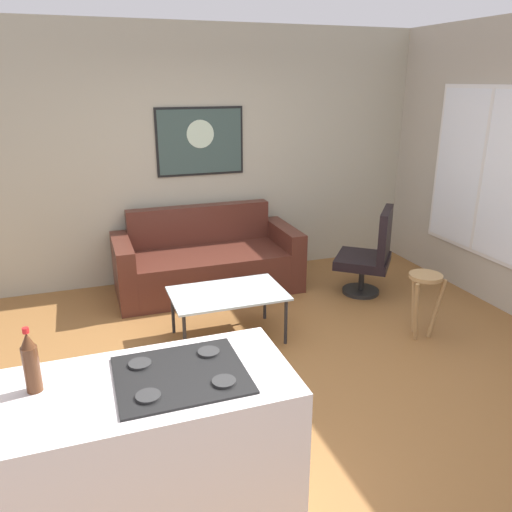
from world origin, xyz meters
TOP-DOWN VIEW (x-y plane):
  - ground at (0.00, 0.00)m, footprint 6.40×6.40m
  - back_wall at (0.00, 2.42)m, footprint 6.40×0.05m
  - couch at (-0.09, 1.94)m, footprint 1.98×0.88m
  - coffee_table at (-0.20, 0.74)m, footprint 1.00×0.63m
  - armchair at (1.53, 1.20)m, footprint 0.78×0.79m
  - bar_stool at (1.46, 0.20)m, footprint 0.34×0.33m
  - kitchen_counter at (-1.27, -1.17)m, footprint 1.63×0.68m
  - soda_bottle_2 at (-1.61, -1.07)m, footprint 0.07×0.07m
  - wall_painting at (-0.01, 2.38)m, footprint 0.98×0.03m
  - window at (2.59, 0.90)m, footprint 0.03×1.46m

SIDE VIEW (x-z plane):
  - ground at x=0.00m, z-range -0.04..0.00m
  - couch at x=-0.09m, z-range -0.14..0.74m
  - coffee_table at x=-0.20m, z-range 0.19..0.64m
  - armchair at x=1.53m, z-range -0.02..0.94m
  - kitchen_counter at x=-1.27m, z-range -0.01..0.93m
  - bar_stool at x=1.46m, z-range 0.16..0.76m
  - soda_bottle_2 at x=-1.61m, z-range 0.90..1.21m
  - window at x=2.59m, z-range 0.46..2.18m
  - back_wall at x=0.00m, z-range 0.00..2.80m
  - wall_painting at x=-0.01m, z-range 1.20..1.94m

